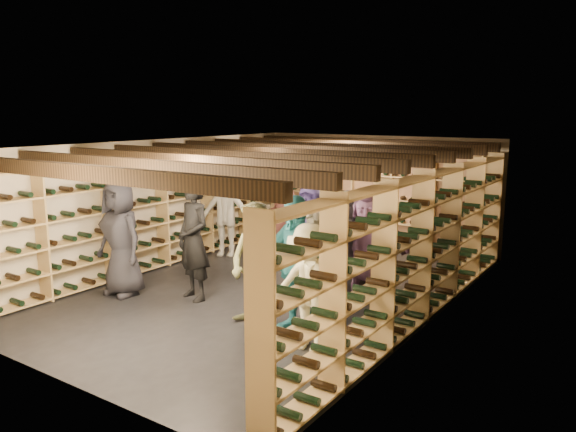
{
  "coord_description": "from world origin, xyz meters",
  "views": [
    {
      "loc": [
        5.3,
        -7.36,
        2.94
      ],
      "look_at": [
        0.18,
        0.2,
        1.22
      ],
      "focal_mm": 35.0,
      "sensor_mm": 36.0,
      "label": 1
    }
  ],
  "objects_px": {
    "person_10": "(365,238)",
    "person_6": "(310,229)",
    "person_1": "(193,240)",
    "person_3": "(310,288)",
    "person_4": "(295,265)",
    "person_12": "(346,243)",
    "person_7": "(313,262)",
    "person_5": "(283,225)",
    "crate_stack_left": "(283,247)",
    "person_9": "(225,212)",
    "crate_loose": "(311,265)",
    "person_2": "(257,266)",
    "person_8": "(381,240)",
    "person_0": "(121,238)",
    "person_11": "(367,249)",
    "crate_stack_right": "(327,263)"
  },
  "relations": [
    {
      "from": "person_6",
      "to": "person_9",
      "type": "height_order",
      "value": "person_9"
    },
    {
      "from": "crate_stack_left",
      "to": "person_10",
      "type": "xyz_separation_m",
      "value": [
        1.73,
        0.0,
        0.41
      ]
    },
    {
      "from": "person_7",
      "to": "person_9",
      "type": "relative_size",
      "value": 0.83
    },
    {
      "from": "person_1",
      "to": "person_3",
      "type": "height_order",
      "value": "person_1"
    },
    {
      "from": "person_0",
      "to": "person_4",
      "type": "bearing_deg",
      "value": 6.38
    },
    {
      "from": "person_7",
      "to": "person_12",
      "type": "relative_size",
      "value": 0.89
    },
    {
      "from": "person_5",
      "to": "person_6",
      "type": "xyz_separation_m",
      "value": [
        0.57,
        0.05,
        -0.01
      ]
    },
    {
      "from": "person_6",
      "to": "person_3",
      "type": "bearing_deg",
      "value": -67.23
    },
    {
      "from": "person_0",
      "to": "person_5",
      "type": "relative_size",
      "value": 1.14
    },
    {
      "from": "person_8",
      "to": "person_7",
      "type": "bearing_deg",
      "value": -118.55
    },
    {
      "from": "person_7",
      "to": "person_3",
      "type": "bearing_deg",
      "value": -46.71
    },
    {
      "from": "person_0",
      "to": "person_9",
      "type": "xyz_separation_m",
      "value": [
        -0.22,
        2.81,
        -0.01
      ]
    },
    {
      "from": "crate_stack_right",
      "to": "person_2",
      "type": "bearing_deg",
      "value": -79.19
    },
    {
      "from": "person_0",
      "to": "person_3",
      "type": "xyz_separation_m",
      "value": [
        3.63,
        -0.11,
        -0.13
      ]
    },
    {
      "from": "person_1",
      "to": "person_5",
      "type": "distance_m",
      "value": 2.28
    },
    {
      "from": "crate_loose",
      "to": "person_9",
      "type": "relative_size",
      "value": 0.27
    },
    {
      "from": "person_2",
      "to": "person_10",
      "type": "height_order",
      "value": "person_2"
    },
    {
      "from": "person_2",
      "to": "person_9",
      "type": "relative_size",
      "value": 0.95
    },
    {
      "from": "person_5",
      "to": "person_7",
      "type": "xyz_separation_m",
      "value": [
        1.73,
        -1.74,
        -0.06
      ]
    },
    {
      "from": "person_7",
      "to": "person_10",
      "type": "height_order",
      "value": "person_7"
    },
    {
      "from": "person_8",
      "to": "person_12",
      "type": "height_order",
      "value": "person_8"
    },
    {
      "from": "crate_stack_right",
      "to": "person_5",
      "type": "relative_size",
      "value": 0.32
    },
    {
      "from": "crate_loose",
      "to": "person_3",
      "type": "distance_m",
      "value": 3.63
    },
    {
      "from": "crate_stack_left",
      "to": "person_6",
      "type": "distance_m",
      "value": 0.82
    },
    {
      "from": "person_0",
      "to": "crate_stack_right",
      "type": "bearing_deg",
      "value": 56.46
    },
    {
      "from": "person_4",
      "to": "person_12",
      "type": "distance_m",
      "value": 1.82
    },
    {
      "from": "person_0",
      "to": "person_10",
      "type": "distance_m",
      "value": 4.11
    },
    {
      "from": "person_9",
      "to": "crate_stack_left",
      "type": "bearing_deg",
      "value": -17.85
    },
    {
      "from": "person_10",
      "to": "person_11",
      "type": "xyz_separation_m",
      "value": [
        0.62,
        -1.19,
        0.14
      ]
    },
    {
      "from": "person_0",
      "to": "person_11",
      "type": "distance_m",
      "value": 3.9
    },
    {
      "from": "person_4",
      "to": "person_7",
      "type": "height_order",
      "value": "person_4"
    },
    {
      "from": "person_11",
      "to": "crate_loose",
      "type": "bearing_deg",
      "value": 127.91
    },
    {
      "from": "person_0",
      "to": "person_7",
      "type": "bearing_deg",
      "value": 21.32
    },
    {
      "from": "person_10",
      "to": "person_6",
      "type": "bearing_deg",
      "value": 169.9
    },
    {
      "from": "person_5",
      "to": "person_7",
      "type": "relative_size",
      "value": 1.08
    },
    {
      "from": "crate_loose",
      "to": "person_4",
      "type": "height_order",
      "value": "person_4"
    },
    {
      "from": "person_1",
      "to": "person_12",
      "type": "bearing_deg",
      "value": 55.44
    },
    {
      "from": "person_5",
      "to": "person_11",
      "type": "distance_m",
      "value": 2.48
    },
    {
      "from": "person_8",
      "to": "person_11",
      "type": "xyz_separation_m",
      "value": [
        0.07,
        -0.62,
        -0.01
      ]
    },
    {
      "from": "person_10",
      "to": "person_11",
      "type": "height_order",
      "value": "person_11"
    },
    {
      "from": "person_5",
      "to": "person_10",
      "type": "relative_size",
      "value": 1.1
    },
    {
      "from": "crate_stack_left",
      "to": "person_2",
      "type": "distance_m",
      "value": 3.25
    },
    {
      "from": "person_3",
      "to": "person_5",
      "type": "distance_m",
      "value": 3.74
    },
    {
      "from": "person_2",
      "to": "person_3",
      "type": "distance_m",
      "value": 1.0
    },
    {
      "from": "crate_stack_left",
      "to": "person_9",
      "type": "bearing_deg",
      "value": -174.89
    },
    {
      "from": "person_0",
      "to": "person_1",
      "type": "distance_m",
      "value": 1.22
    },
    {
      "from": "crate_loose",
      "to": "person_11",
      "type": "xyz_separation_m",
      "value": [
        1.72,
        -1.19,
        0.8
      ]
    },
    {
      "from": "person_0",
      "to": "person_3",
      "type": "distance_m",
      "value": 3.63
    },
    {
      "from": "crate_loose",
      "to": "person_10",
      "type": "xyz_separation_m",
      "value": [
        1.1,
        0.0,
        0.66
      ]
    },
    {
      "from": "person_1",
      "to": "person_4",
      "type": "height_order",
      "value": "person_1"
    }
  ]
}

